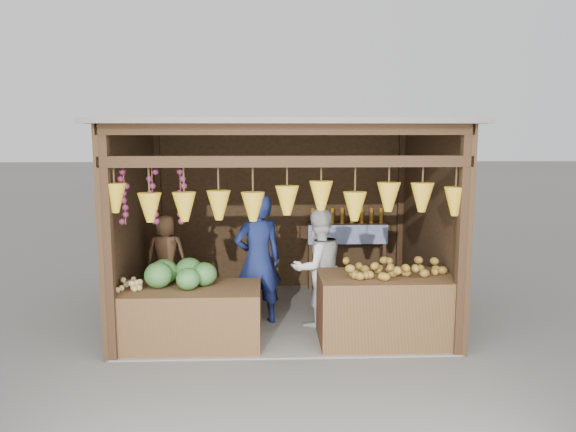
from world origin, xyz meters
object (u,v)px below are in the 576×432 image
(counter_right, at_px, (388,309))
(vendor_seated, at_px, (166,254))
(man_standing, at_px, (258,260))
(counter_left, at_px, (190,316))
(woman_standing, at_px, (318,268))

(counter_right, distance_m, vendor_seated, 3.04)
(counter_right, xyz_separation_m, man_standing, (-1.56, 0.70, 0.45))
(counter_left, bearing_deg, man_standing, 41.35)
(counter_right, bearing_deg, counter_left, 179.96)
(counter_right, xyz_separation_m, vendor_seated, (-2.81, 1.06, 0.46))
(counter_right, xyz_separation_m, woman_standing, (-0.79, 0.65, 0.35))
(counter_left, height_order, man_standing, man_standing)
(vendor_seated, bearing_deg, counter_left, 111.95)
(counter_left, relative_size, man_standing, 0.96)
(man_standing, xyz_separation_m, woman_standing, (0.77, -0.05, -0.10))
(man_standing, height_order, vendor_seated, man_standing)
(man_standing, xyz_separation_m, vendor_seated, (-1.25, 0.36, 0.01))
(counter_right, height_order, vendor_seated, vendor_seated)
(counter_left, relative_size, vendor_seated, 1.53)
(counter_left, xyz_separation_m, man_standing, (0.80, 0.70, 0.52))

